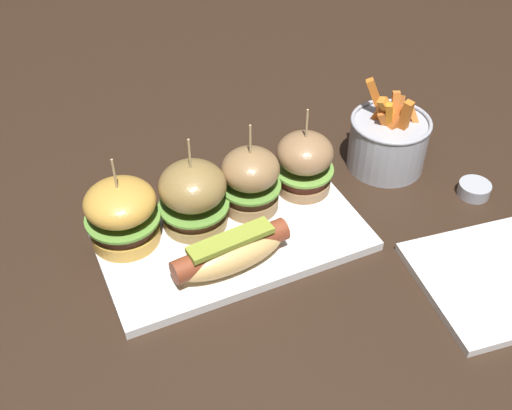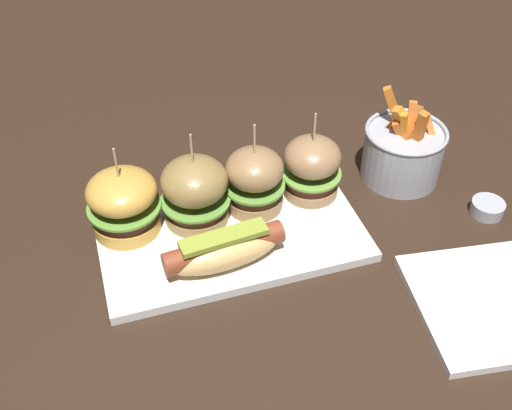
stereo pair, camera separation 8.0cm
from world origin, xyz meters
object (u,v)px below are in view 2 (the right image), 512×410
Objects in this scene: slider_center_left at (195,190)px; sauce_ramekin at (487,207)px; platter_main at (231,235)px; slider_far_right at (312,166)px; side_plate at (490,303)px; slider_center_right at (255,179)px; fries_bucket at (403,151)px; slider_far_left at (123,202)px; hot_dog at (224,249)px.

slider_center_left is 0.43m from sauce_ramekin.
slider_center_left is (-0.04, 0.04, 0.06)m from platter_main.
slider_far_right is 0.74× the size of side_plate.
slider_center_right is 0.76× the size of side_plate.
slider_center_right reaches higher than fries_bucket.
fries_bucket is at bearing 0.97° from slider_far_left.
hot_dog is 0.40m from sauce_ramekin.
fries_bucket is (0.43, 0.01, -0.01)m from slider_far_left.
slider_center_right is 1.02× the size of slider_far_right.
platter_main is at bearing -160.44° from slider_far_right.
slider_center_right is (0.09, -0.00, -0.00)m from slider_center_left.
slider_center_right is at bearing 131.72° from side_plate.
sauce_ramekin is at bearing -24.64° from slider_far_right.
slider_center_left reaches higher than sauce_ramekin.
sauce_ramekin is at bearing 58.13° from side_plate.
slider_far_right is at bearing 32.67° from hot_dog.
slider_far_right is at bearing 155.36° from sauce_ramekin.
hot_dog is (-0.02, -0.05, 0.03)m from platter_main.
slider_center_left is 0.77× the size of side_plate.
fries_bucket reaches higher than hot_dog.
slider_far_left is at bearing 179.24° from slider_far_right.
slider_far_right is at bearing -175.99° from fries_bucket.
slider_center_left reaches higher than slider_center_right.
fries_bucket is (0.29, 0.06, 0.04)m from platter_main.
platter_main is 0.38m from sauce_ramekin.
slider_center_right reaches higher than platter_main.
slider_far_right is at bearing 19.56° from platter_main.
sauce_ramekin reaches higher than side_plate.
slider_center_left is 0.09m from slider_center_right.
slider_center_left reaches higher than slider_far_right.
slider_center_right is 0.09m from slider_far_right.
slider_center_right is (0.05, 0.04, 0.06)m from platter_main.
sauce_ramekin is (0.24, -0.11, -0.05)m from slider_far_right.
slider_center_right is 0.35m from side_plate.
slider_center_right reaches higher than slider_far_right.
slider_center_right reaches higher than slider_far_left.
slider_center_left is 2.98× the size of sauce_ramekin.
side_plate is (0.14, -0.26, -0.06)m from slider_far_right.
platter_main is 0.30m from fries_bucket.
sauce_ramekin is at bearing -0.80° from hot_dog.
hot_dog reaches higher than sauce_ramekin.
slider_center_left reaches higher than side_plate.
slider_center_right is 2.92× the size of sauce_ramekin.
slider_far_right is (0.27, -0.00, 0.00)m from slider_far_left.
slider_center_right is at bearing -176.66° from slider_far_right.
platter_main is 2.22× the size of hot_dog.
slider_center_left is at bearing 165.88° from sauce_ramekin.
hot_dog reaches higher than side_plate.
fries_bucket is 0.28m from side_plate.
slider_center_right is 0.24m from fries_bucket.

